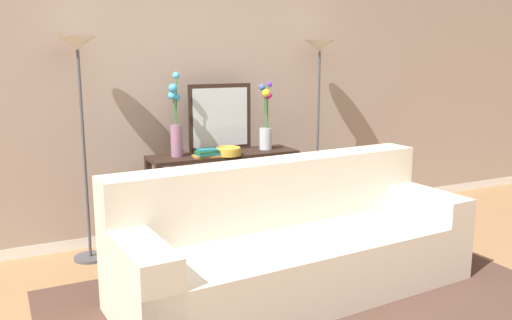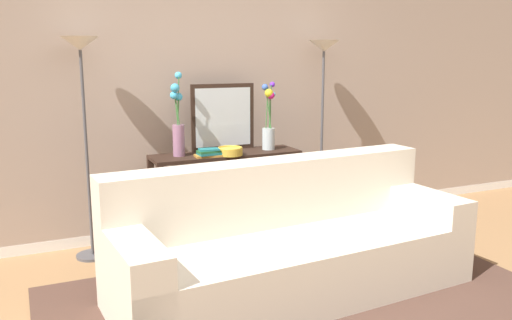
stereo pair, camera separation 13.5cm
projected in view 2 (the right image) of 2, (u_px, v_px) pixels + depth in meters
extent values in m
cube|color=white|center=(187.00, 225.00, 4.96)|extent=(12.00, 0.15, 0.09)
cube|color=tan|center=(183.00, 76.00, 4.70)|extent=(12.00, 0.14, 2.65)
cube|color=#51382D|center=(302.00, 300.00, 3.54)|extent=(3.30, 1.85, 0.01)
cube|color=beige|center=(295.00, 265.00, 3.59)|extent=(2.50, 1.04, 0.42)
cube|color=beige|center=(272.00, 192.00, 3.77)|extent=(2.45, 0.42, 0.46)
cube|color=beige|center=(133.00, 286.00, 3.06)|extent=(0.30, 0.89, 0.60)
cube|color=beige|center=(417.00, 228.00, 4.09)|extent=(0.30, 0.89, 0.60)
cube|color=black|center=(226.00, 154.00, 4.53)|extent=(1.28, 0.36, 0.03)
cube|color=black|center=(227.00, 225.00, 4.65)|extent=(1.17, 0.31, 0.01)
cube|color=black|center=(161.00, 212.00, 4.22)|extent=(0.05, 0.05, 0.76)
cube|color=black|center=(298.00, 196.00, 4.71)|extent=(0.05, 0.05, 0.76)
cube|color=black|center=(152.00, 202.00, 4.50)|extent=(0.05, 0.05, 0.76)
cube|color=black|center=(281.00, 188.00, 4.99)|extent=(0.05, 0.05, 0.76)
cylinder|color=#4C4C51|center=(93.00, 255.00, 4.31)|extent=(0.26, 0.26, 0.02)
cylinder|color=#4C4C51|center=(87.00, 156.00, 4.15)|extent=(0.02, 0.02, 1.61)
cone|color=silver|center=(80.00, 43.00, 3.99)|extent=(0.28, 0.28, 0.10)
cylinder|color=#4C4C51|center=(320.00, 222.00, 5.17)|extent=(0.26, 0.26, 0.02)
cylinder|color=#4C4C51|center=(322.00, 139.00, 5.01)|extent=(0.02, 0.02, 1.61)
cone|color=silver|center=(324.00, 46.00, 4.85)|extent=(0.28, 0.28, 0.10)
cube|color=black|center=(223.00, 117.00, 4.62)|extent=(0.57, 0.02, 0.57)
cube|color=silver|center=(223.00, 117.00, 4.61)|extent=(0.50, 0.01, 0.50)
cylinder|color=gray|center=(179.00, 140.00, 4.36)|extent=(0.10, 0.10, 0.26)
cylinder|color=#3D7538|center=(176.00, 110.00, 4.30)|extent=(0.02, 0.04, 0.24)
sphere|color=#41B7EA|center=(174.00, 95.00, 4.27)|extent=(0.06, 0.06, 0.06)
cylinder|color=#3D7538|center=(178.00, 100.00, 4.31)|extent=(0.03, 0.02, 0.40)
sphere|color=#45B3E2|center=(178.00, 75.00, 4.29)|extent=(0.06, 0.06, 0.06)
cylinder|color=#3D7538|center=(178.00, 111.00, 4.33)|extent=(0.02, 0.02, 0.22)
sphere|color=#3DB2E4|center=(178.00, 97.00, 4.33)|extent=(0.07, 0.07, 0.07)
cylinder|color=#3D7538|center=(177.00, 106.00, 4.30)|extent=(0.04, 0.04, 0.30)
sphere|color=#3DA4CF|center=(175.00, 88.00, 4.25)|extent=(0.07, 0.07, 0.07)
cylinder|color=silver|center=(268.00, 139.00, 4.67)|extent=(0.11, 0.11, 0.19)
cylinder|color=#3D7538|center=(270.00, 106.00, 4.63)|extent=(0.01, 0.04, 0.38)
sphere|color=#6429E1|center=(272.00, 84.00, 4.60)|extent=(0.05, 0.05, 0.05)
cylinder|color=#3D7538|center=(271.00, 111.00, 4.63)|extent=(0.02, 0.03, 0.29)
sphere|color=#46B3E2|center=(273.00, 95.00, 4.60)|extent=(0.04, 0.04, 0.04)
cylinder|color=#3D7538|center=(267.00, 108.00, 4.63)|extent=(0.04, 0.03, 0.35)
sphere|color=#3C62C6|center=(265.00, 87.00, 4.61)|extent=(0.05, 0.05, 0.05)
cylinder|color=#3D7538|center=(270.00, 112.00, 4.61)|extent=(0.02, 0.01, 0.29)
sphere|color=#CD1B70|center=(271.00, 95.00, 4.57)|extent=(0.07, 0.07, 0.07)
cylinder|color=#3D7538|center=(269.00, 111.00, 4.61)|extent=(0.05, 0.02, 0.30)
sphere|color=gold|center=(269.00, 93.00, 4.56)|extent=(0.07, 0.07, 0.07)
cylinder|color=gold|center=(230.00, 152.00, 4.42)|extent=(0.21, 0.21, 0.06)
torus|color=gold|center=(230.00, 148.00, 4.41)|extent=(0.20, 0.20, 0.01)
cube|color=#B77F33|center=(208.00, 156.00, 4.36)|extent=(0.23, 0.14, 0.02)
cube|color=#1E7075|center=(210.00, 153.00, 4.35)|extent=(0.21, 0.13, 0.02)
cube|color=#236033|center=(209.00, 151.00, 4.34)|extent=(0.18, 0.12, 0.02)
cube|color=#1E7075|center=(209.00, 149.00, 4.34)|extent=(0.17, 0.12, 0.01)
cube|color=navy|center=(170.00, 242.00, 4.46)|extent=(0.02, 0.14, 0.12)
cube|color=#236033|center=(174.00, 243.00, 4.48)|extent=(0.05, 0.15, 0.10)
cube|color=gold|center=(180.00, 241.00, 4.50)|extent=(0.05, 0.16, 0.13)
cube|color=#BC3328|center=(187.00, 241.00, 4.52)|extent=(0.05, 0.16, 0.10)
cube|color=#2D2D33|center=(191.00, 239.00, 4.54)|extent=(0.03, 0.14, 0.12)
cube|color=#B77F33|center=(195.00, 239.00, 4.55)|extent=(0.03, 0.15, 0.11)
cube|color=#1E7075|center=(200.00, 238.00, 4.57)|extent=(0.04, 0.16, 0.12)
cube|color=tan|center=(204.00, 237.00, 4.58)|extent=(0.04, 0.18, 0.13)
cube|color=maroon|center=(209.00, 238.00, 4.60)|extent=(0.04, 0.14, 0.10)
cube|color=#6B3360|center=(214.00, 236.00, 4.62)|extent=(0.04, 0.14, 0.12)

